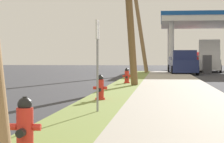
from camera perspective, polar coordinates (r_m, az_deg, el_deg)
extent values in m
cylinder|color=red|center=(5.92, -11.08, -7.45)|extent=(0.22, 0.22, 0.60)
sphere|color=black|center=(5.88, -11.10, -4.18)|extent=(0.19, 0.19, 0.19)
cylinder|color=black|center=(5.87, -11.11, -3.40)|extent=(0.06, 0.06, 0.05)
cylinder|color=red|center=(5.96, -12.56, -6.93)|extent=(0.10, 0.09, 0.09)
cylinder|color=red|center=(5.87, -9.58, -7.05)|extent=(0.10, 0.09, 0.09)
cylinder|color=black|center=(5.76, -11.59, -7.73)|extent=(0.11, 0.12, 0.11)
cylinder|color=red|center=(13.27, -1.53, -3.49)|extent=(0.29, 0.29, 0.06)
cylinder|color=red|center=(13.25, -1.53, -2.33)|extent=(0.22, 0.22, 0.60)
sphere|color=black|center=(13.23, -1.53, -0.86)|extent=(0.19, 0.19, 0.19)
cylinder|color=black|center=(13.23, -1.53, -0.51)|extent=(0.06, 0.06, 0.05)
cylinder|color=red|center=(13.27, -2.21, -2.11)|extent=(0.10, 0.09, 0.09)
cylinder|color=red|center=(13.23, -0.84, -2.12)|extent=(0.10, 0.09, 0.09)
cylinder|color=black|center=(13.08, -1.63, -2.39)|extent=(0.11, 0.12, 0.11)
cylinder|color=red|center=(21.92, 1.91, -1.41)|extent=(0.29, 0.29, 0.06)
cylinder|color=red|center=(21.91, 1.91, -0.71)|extent=(0.22, 0.22, 0.60)
sphere|color=black|center=(21.90, 1.91, 0.18)|extent=(0.19, 0.19, 0.19)
cylinder|color=black|center=(21.90, 1.91, 0.39)|extent=(0.06, 0.06, 0.05)
cylinder|color=red|center=(21.92, 1.50, -0.58)|extent=(0.10, 0.09, 0.09)
cylinder|color=red|center=(21.90, 2.33, -0.58)|extent=(0.10, 0.09, 0.09)
cylinder|color=black|center=(21.74, 1.88, -0.73)|extent=(0.11, 0.12, 0.11)
cylinder|color=red|center=(28.21, 2.79, -0.71)|extent=(0.29, 0.29, 0.06)
cylinder|color=red|center=(28.20, 2.79, -0.16)|extent=(0.22, 0.22, 0.60)
sphere|color=black|center=(28.19, 2.80, 0.53)|extent=(0.19, 0.19, 0.19)
cylinder|color=black|center=(28.19, 2.80, 0.70)|extent=(0.06, 0.06, 0.05)
cylinder|color=red|center=(28.21, 2.47, -0.06)|extent=(0.10, 0.09, 0.09)
cylinder|color=red|center=(28.19, 3.12, -0.06)|extent=(0.10, 0.09, 0.09)
cylinder|color=black|center=(28.03, 2.77, -0.17)|extent=(0.11, 0.12, 0.11)
cylinder|color=#937047|center=(37.54, 3.29, 7.71)|extent=(1.89, 0.56, 10.27)
cylinder|color=gray|center=(10.32, -1.87, 0.68)|extent=(0.05, 0.05, 2.10)
cube|color=white|center=(10.34, -1.87, 5.39)|extent=(0.04, 0.36, 0.44)
cylinder|color=silver|center=(39.80, 7.62, 3.07)|extent=(0.44, 0.44, 4.56)
cylinder|color=silver|center=(48.76, 7.38, 2.83)|extent=(0.44, 0.44, 4.56)
cube|color=white|center=(44.57, 11.52, 6.17)|extent=(8.02, 10.77, 0.50)
cube|color=#144C9E|center=(44.61, 11.52, 6.72)|extent=(8.12, 10.87, 0.36)
cube|color=#47474C|center=(39.98, 12.07, 0.92)|extent=(0.70, 1.10, 1.60)
cube|color=#47474C|center=(48.91, 11.01, 1.07)|extent=(0.70, 1.10, 1.60)
cube|color=#197075|center=(51.34, 9.32, 0.88)|extent=(2.06, 4.59, 0.85)
cube|color=#197075|center=(51.11, 9.33, 1.66)|extent=(1.71, 2.11, 0.56)
cylinder|color=black|center=(53.05, 8.39, 0.60)|extent=(0.25, 0.61, 0.60)
cylinder|color=black|center=(53.05, 10.25, 0.59)|extent=(0.25, 0.61, 0.60)
cylinder|color=black|center=(49.65, 8.33, 0.52)|extent=(0.25, 0.61, 0.60)
cylinder|color=black|center=(49.65, 10.31, 0.51)|extent=(0.25, 0.61, 0.60)
cube|color=white|center=(44.65, 12.31, 0.88)|extent=(2.48, 6.53, 1.00)
cube|color=white|center=(45.42, 12.30, 2.73)|extent=(2.26, 4.11, 1.90)
cube|color=white|center=(42.59, 12.40, 2.12)|extent=(1.99, 2.18, 0.90)
cylinder|color=black|center=(42.04, 13.71, 0.37)|extent=(0.28, 0.77, 0.76)
cylinder|color=black|center=(41.99, 11.12, 0.39)|extent=(0.28, 0.77, 0.76)
cylinder|color=black|center=(47.34, 13.37, 0.52)|extent=(0.28, 0.77, 0.76)
cylinder|color=black|center=(47.28, 11.07, 0.54)|extent=(0.28, 0.77, 0.76)
cube|color=navy|center=(37.12, 9.01, 0.73)|extent=(2.26, 5.49, 1.00)
cube|color=navy|center=(36.15, 9.17, 2.10)|extent=(1.94, 2.14, 0.76)
cube|color=navy|center=(38.30, 8.85, 1.69)|extent=(2.02, 3.00, 0.24)
cylinder|color=black|center=(35.10, 10.89, 0.12)|extent=(0.26, 0.77, 0.76)
cylinder|color=black|center=(34.91, 7.79, 0.13)|extent=(0.26, 0.77, 0.76)
cylinder|color=black|center=(39.37, 10.09, 0.30)|extent=(0.26, 0.77, 0.76)
cylinder|color=black|center=(39.20, 7.33, 0.31)|extent=(0.26, 0.77, 0.76)
cube|color=red|center=(48.46, 10.14, 0.96)|extent=(2.20, 5.47, 1.00)
cube|color=red|center=(49.42, 10.03, 2.00)|extent=(1.92, 2.12, 0.76)
cube|color=red|center=(47.28, 10.29, 1.69)|extent=(1.99, 2.98, 0.24)
cylinder|color=black|center=(50.52, 8.81, 0.63)|extent=(0.25, 0.77, 0.76)
cylinder|color=black|center=(50.71, 10.95, 0.62)|extent=(0.25, 0.77, 0.76)
cylinder|color=black|center=(46.24, 9.24, 0.52)|extent=(0.25, 0.77, 0.76)
cylinder|color=black|center=(46.44, 11.58, 0.51)|extent=(0.25, 0.77, 0.76)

